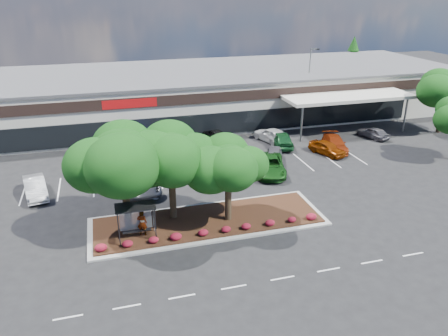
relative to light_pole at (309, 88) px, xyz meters
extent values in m
plane|color=black|center=(-17.88, -28.03, -4.19)|extent=(160.00, 160.00, 0.00)
cube|color=beige|center=(-17.88, 5.97, -1.19)|extent=(80.00, 20.00, 6.00)
cube|color=#4E4E50|center=(-17.88, 5.97, 1.91)|extent=(80.40, 20.40, 0.30)
cube|color=black|center=(-17.88, -4.08, 0.61)|extent=(80.00, 0.25, 1.20)
cube|color=black|center=(-17.88, -4.08, -2.59)|extent=(60.00, 0.18, 2.60)
cube|color=#B70D0F|center=(-23.88, -4.15, 0.61)|extent=(6.00, 0.12, 1.00)
cube|color=beige|center=(2.12, -6.53, 0.21)|extent=(16.00, 5.00, 0.40)
cylinder|color=slate|center=(-4.88, -8.53, -2.09)|extent=(0.24, 0.24, 4.20)
cylinder|color=slate|center=(9.12, -8.53, -2.09)|extent=(0.24, 0.24, 4.20)
cube|color=#9F9F9A|center=(-19.88, -24.03, -4.11)|extent=(18.00, 6.00, 0.15)
cube|color=#3B2315|center=(-19.88, -24.03, -3.99)|extent=(17.20, 5.20, 0.12)
cube|color=silver|center=(-29.88, -32.03, -4.18)|extent=(1.60, 0.12, 0.01)
cube|color=silver|center=(-26.68, -32.03, -4.18)|extent=(1.60, 0.12, 0.01)
cube|color=silver|center=(-23.48, -32.03, -4.18)|extent=(1.60, 0.12, 0.01)
cube|color=silver|center=(-20.28, -32.03, -4.18)|extent=(1.60, 0.12, 0.01)
cube|color=silver|center=(-17.08, -32.03, -4.18)|extent=(1.60, 0.12, 0.01)
cube|color=silver|center=(-13.88, -32.03, -4.18)|extent=(1.60, 0.12, 0.01)
cube|color=silver|center=(-10.68, -32.03, -4.18)|extent=(1.60, 0.12, 0.01)
cube|color=silver|center=(-7.48, -32.03, -4.18)|extent=(1.60, 0.12, 0.01)
cube|color=silver|center=(-34.38, -14.53, -4.18)|extent=(0.12, 5.00, 0.01)
cube|color=silver|center=(-31.38, -14.53, -4.18)|extent=(0.12, 5.00, 0.01)
cube|color=silver|center=(-28.38, -14.53, -4.18)|extent=(0.12, 5.00, 0.01)
cube|color=silver|center=(-25.38, -14.53, -4.18)|extent=(0.12, 5.00, 0.01)
cube|color=silver|center=(-22.38, -14.53, -4.18)|extent=(0.12, 5.00, 0.01)
cube|color=silver|center=(-19.38, -14.53, -4.18)|extent=(0.12, 5.00, 0.01)
cube|color=silver|center=(-16.38, -14.53, -4.18)|extent=(0.12, 5.00, 0.01)
cube|color=silver|center=(-13.38, -14.53, -4.18)|extent=(0.12, 5.00, 0.01)
cube|color=silver|center=(-10.38, -14.53, -4.18)|extent=(0.12, 5.00, 0.01)
cube|color=silver|center=(-7.38, -14.53, -4.18)|extent=(0.12, 5.00, 0.01)
cube|color=silver|center=(-4.38, -14.53, -4.18)|extent=(0.12, 5.00, 0.01)
cube|color=silver|center=(-1.38, -14.53, -4.18)|extent=(0.12, 5.00, 0.01)
cylinder|color=black|center=(-26.63, -24.58, -2.68)|extent=(0.08, 0.08, 2.50)
cylinder|color=black|center=(-24.13, -24.58, -2.68)|extent=(0.08, 0.08, 2.50)
cylinder|color=black|center=(-26.63, -25.88, -2.68)|extent=(0.08, 0.08, 2.50)
cylinder|color=black|center=(-24.13, -25.88, -2.68)|extent=(0.08, 0.08, 2.50)
cube|color=black|center=(-25.38, -25.23, -1.39)|extent=(2.75, 1.55, 0.10)
cube|color=silver|center=(-25.38, -24.58, -2.55)|extent=(2.30, 0.03, 2.00)
cube|color=black|center=(-25.38, -24.98, -3.48)|extent=(2.00, 0.35, 0.06)
cone|color=#0C360C|center=(16.12, 15.97, 0.31)|extent=(3.96, 3.96, 9.00)
imported|color=#594C47|center=(-24.96, -24.86, -2.95)|extent=(0.83, 0.68, 1.96)
cube|color=#9F9F9A|center=(-0.10, -0.03, -3.99)|extent=(0.50, 0.50, 0.40)
cylinder|color=slate|center=(-0.10, -0.03, 0.75)|extent=(0.14, 0.14, 9.08)
cube|color=slate|center=(0.33, 0.09, 5.14)|extent=(0.93, 0.45, 0.14)
cube|color=black|center=(0.81, 0.23, 5.07)|extent=(0.51, 0.41, 0.18)
imported|color=#B9B9B9|center=(-33.17, -15.40, -3.39)|extent=(2.61, 5.11, 1.61)
imported|color=#860307|center=(-24.47, -15.13, -3.44)|extent=(3.21, 5.48, 1.49)
imported|color=#5B5C62|center=(-24.29, -16.84, -3.37)|extent=(3.39, 6.19, 1.64)
imported|color=silver|center=(-16.52, -12.73, -3.45)|extent=(2.09, 4.67, 1.49)
imported|color=#1B562A|center=(-13.78, -14.12, -3.44)|extent=(2.27, 4.60, 1.51)
imported|color=#174E15|center=(-11.80, -16.29, -3.36)|extent=(4.31, 6.50, 1.66)
imported|color=#545359|center=(-10.36, -13.80, -3.47)|extent=(3.24, 4.57, 1.45)
imported|color=#722A03|center=(-3.97, -13.20, -3.45)|extent=(3.20, 4.65, 1.47)
imported|color=maroon|center=(-2.46, -12.14, -3.44)|extent=(3.32, 5.49, 1.49)
imported|color=#B5B5B5|center=(-27.67, -6.10, -3.45)|extent=(2.13, 5.14, 1.49)
imported|color=black|center=(-26.82, -9.75, -3.33)|extent=(3.06, 5.49, 1.71)
imported|color=navy|center=(-22.32, -8.30, -3.37)|extent=(2.39, 5.17, 1.64)
imported|color=black|center=(-14.48, -5.67, -3.46)|extent=(2.75, 4.58, 1.46)
imported|color=#194317|center=(-16.99, -9.62, -3.46)|extent=(3.92, 5.40, 1.45)
imported|color=#13471F|center=(-7.73, -9.49, -3.33)|extent=(2.94, 5.34, 1.72)
imported|color=silver|center=(-8.22, -7.74, -3.34)|extent=(3.49, 5.38, 1.70)
imported|color=#54535A|center=(3.98, -9.79, -3.51)|extent=(2.78, 4.27, 1.35)
camera|label=1|loc=(-26.78, -52.68, 12.78)|focal=35.00mm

